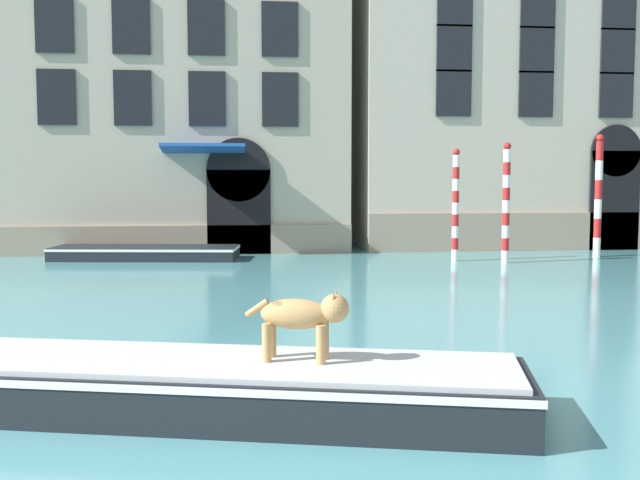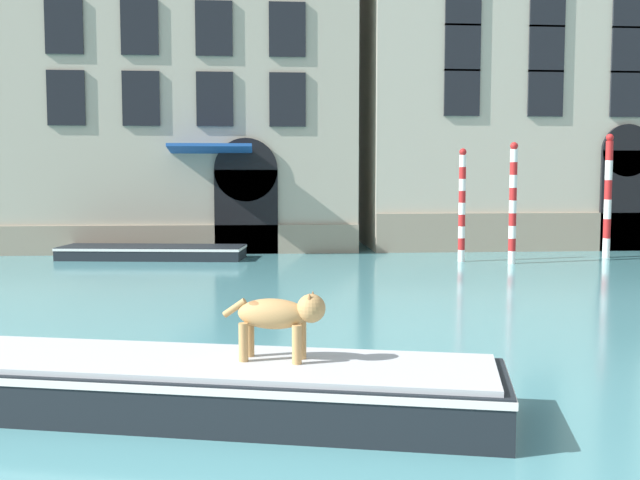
# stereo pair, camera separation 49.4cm
# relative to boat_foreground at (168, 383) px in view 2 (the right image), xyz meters

# --- Properties ---
(palazzo_left) EXTENTS (12.21, 7.40, 12.56)m
(palazzo_left) POSITION_rel_boat_foreground_xyz_m (-1.68, 20.21, 5.93)
(palazzo_left) COLOR #B2A893
(palazzo_left) RESTS_ON ground_plane
(palazzo_right) EXTENTS (14.79, 6.13, 12.35)m
(palazzo_right) POSITION_rel_boat_foreground_xyz_m (12.43, 20.21, 5.83)
(palazzo_right) COLOR #BCB29E
(palazzo_right) RESTS_ON ground_plane
(boat_foreground) EXTENTS (7.73, 3.43, 0.62)m
(boat_foreground) POSITION_rel_boat_foreground_xyz_m (0.00, 0.00, 0.00)
(boat_foreground) COLOR black
(boat_foreground) RESTS_ON ground_plane
(dog_on_deck) EXTENTS (1.15, 0.55, 0.78)m
(dog_on_deck) POSITION_rel_boat_foreground_xyz_m (1.26, -0.22, 0.80)
(dog_on_deck) COLOR tan
(dog_on_deck) RESTS_ON boat_foreground
(boat_moored_near_palazzo) EXTENTS (6.03, 2.47, 0.42)m
(boat_moored_near_palazzo) POSITION_rel_boat_foreground_xyz_m (-2.43, 15.87, -0.11)
(boat_moored_near_palazzo) COLOR black
(boat_moored_near_palazzo) RESTS_ON ground_plane
(mooring_pole_0) EXTENTS (0.22, 0.22, 3.51)m
(mooring_pole_0) POSITION_rel_boat_foreground_xyz_m (7.27, 14.32, 1.44)
(mooring_pole_0) COLOR white
(mooring_pole_0) RESTS_ON ground_plane
(mooring_pole_2) EXTENTS (0.24, 0.24, 4.02)m
(mooring_pole_2) POSITION_rel_boat_foreground_xyz_m (12.30, 15.06, 1.70)
(mooring_pole_2) COLOR white
(mooring_pole_2) RESTS_ON ground_plane
(mooring_pole_3) EXTENTS (0.23, 0.23, 3.68)m
(mooring_pole_3) POSITION_rel_boat_foreground_xyz_m (8.66, 13.67, 1.53)
(mooring_pole_3) COLOR white
(mooring_pole_3) RESTS_ON ground_plane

